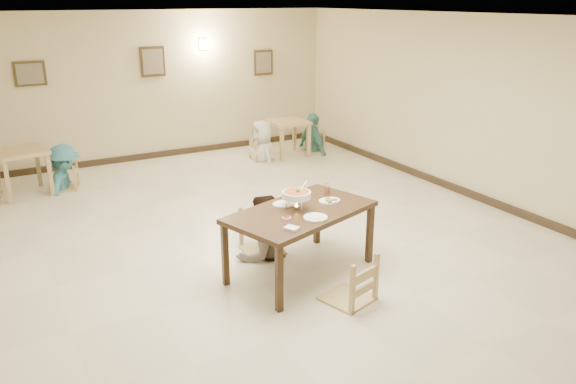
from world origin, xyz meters
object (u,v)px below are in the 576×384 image
main_table (301,216)px  chair_near (349,256)px  chair_far (262,213)px  curry_warmer (297,195)px  bg_table_left (21,158)px  bg_diner_b (61,145)px  bg_chair_lr (64,165)px  main_diner (262,196)px  drink_glass (327,189)px  bg_diner_c (261,120)px  bg_table_right (288,127)px  bg_chair_rr (313,132)px  bg_diner_d (313,113)px  bg_chair_rl (262,139)px

main_table → chair_near: (0.13, -0.82, -0.21)m
chair_far → curry_warmer: size_ratio=2.81×
bg_table_left → bg_diner_b: (0.65, -0.02, 0.16)m
bg_table_left → bg_chair_lr: 0.69m
main_diner → drink_glass: bearing=144.4°
bg_table_left → bg_diner_c: bearing=0.0°
bg_table_right → bg_chair_rr: size_ratio=0.88×
main_table → bg_chair_rr: bearing=39.3°
main_table → chair_far: 0.83m
main_table → bg_chair_lr: size_ratio=2.28×
bg_chair_lr → bg_diner_d: 5.20m
bg_table_left → bg_diner_b: bg_diner_b is taller
curry_warmer → bg_chair_rl: size_ratio=0.44×
drink_glass → bg_chair_rr: bearing=60.5°
bg_table_right → bg_diner_c: bg_diner_c is taller
chair_far → bg_table_left: 4.76m
bg_chair_lr → bg_diner_c: size_ratio=0.52×
bg_diner_d → chair_far: bearing=140.2°
bg_table_right → drink_glass: bearing=-113.3°
curry_warmer → bg_diner_c: size_ratio=0.23×
bg_table_left → bg_diner_b: bearing=-1.7°
main_table → bg_diner_d: (3.17, 4.88, 0.09)m
bg_table_left → bg_chair_lr: bearing=-1.7°
bg_diner_c → main_table: bearing=-22.6°
chair_far → drink_glass: size_ratio=7.52×
chair_near → drink_glass: 1.28m
curry_warmer → main_table: bearing=-48.2°
curry_warmer → drink_glass: 0.69m
curry_warmer → bg_chair_rr: curry_warmer is taller
bg_diner_b → drink_glass: bearing=-124.6°
drink_glass → bg_chair_rr: 5.27m
bg_table_right → bg_diner_b: bg_diner_b is taller
bg_diner_c → bg_table_left: bearing=-91.2°
bg_diner_d → chair_near: bearing=151.0°
drink_glass → curry_warmer: bearing=-155.6°
main_diner → bg_diner_c: (2.06, 4.14, 0.01)m
bg_table_left → bg_chair_rr: size_ratio=1.04×
curry_warmer → bg_diner_c: 5.16m
bg_chair_rl → bg_diner_c: 0.40m
chair_near → bg_table_left: 6.30m
bg_table_right → bg_chair_lr: size_ratio=0.89×
chair_near → main_diner: (-0.31, 1.51, 0.29)m
main_diner → bg_table_left: (-2.49, 4.13, -0.17)m
bg_table_left → bg_diner_c: (4.55, 0.00, 0.18)m
main_diner → bg_chair_rr: main_diner is taller
bg_table_left → bg_chair_rr: 5.84m
chair_near → curry_warmer: size_ratio=2.80×
main_table → drink_glass: 0.68m
bg_table_right → bg_chair_rl: 0.67m
drink_glass → bg_chair_lr: bearing=120.1°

